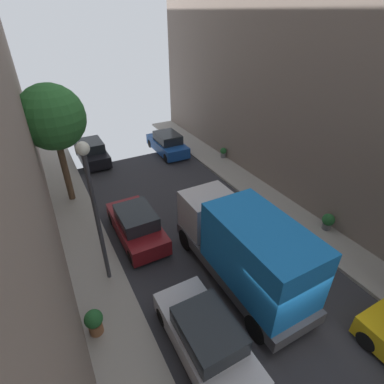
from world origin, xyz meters
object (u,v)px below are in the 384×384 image
at_px(potted_plant_1, 223,152).
at_px(lamp_post, 93,198).
at_px(delivery_truck, 244,248).
at_px(parked_car_left_3, 137,225).
at_px(parked_car_left_2, 206,338).
at_px(parked_car_left_4, 92,152).
at_px(potted_plant_2, 328,221).
at_px(potted_plant_0, 94,321).
at_px(parked_car_right_3, 167,144).
at_px(street_tree_0, 52,118).

relative_size(potted_plant_1, lamp_post, 0.13).
bearing_deg(potted_plant_1, delivery_truck, -120.20).
bearing_deg(parked_car_left_3, parked_car_left_2, -90.00).
distance_m(parked_car_left_4, lamp_post, 12.12).
relative_size(delivery_truck, potted_plant_2, 7.93).
bearing_deg(parked_car_left_3, lamp_post, -134.00).
height_order(parked_car_left_2, potted_plant_1, parked_car_left_2).
relative_size(parked_car_left_2, potted_plant_0, 4.28).
relative_size(delivery_truck, potted_plant_0, 6.73).
bearing_deg(potted_plant_2, parked_car_right_3, 103.33).
bearing_deg(street_tree_0, parked_car_right_3, 24.81).
xyz_separation_m(street_tree_0, potted_plant_2, (10.54, -8.87, -4.22)).
xyz_separation_m(parked_car_left_2, lamp_post, (-1.90, 4.42, 3.22)).
xyz_separation_m(delivery_truck, lamp_post, (-4.60, 2.61, 2.15)).
bearing_deg(potted_plant_2, potted_plant_0, -179.27).
relative_size(parked_car_left_2, parked_car_left_3, 1.00).
relative_size(parked_car_left_4, parked_car_right_3, 1.00).
relative_size(parked_car_left_4, delivery_truck, 0.64).
height_order(potted_plant_0, lamp_post, lamp_post).
relative_size(parked_car_right_3, potted_plant_0, 4.28).
relative_size(parked_car_left_3, parked_car_right_3, 1.00).
bearing_deg(delivery_truck, parked_car_left_4, 100.82).
distance_m(parked_car_right_3, street_tree_0, 9.33).
distance_m(street_tree_0, lamp_post, 6.89).
xyz_separation_m(parked_car_left_3, parked_car_left_4, (0.00, 9.56, 0.00)).
xyz_separation_m(parked_car_left_4, potted_plant_0, (-2.91, -13.72, -0.02)).
height_order(parked_car_right_3, potted_plant_2, parked_car_right_3).
distance_m(potted_plant_0, potted_plant_2, 11.25).
relative_size(parked_car_right_3, delivery_truck, 0.64).
relative_size(parked_car_left_2, parked_car_left_4, 1.00).
height_order(parked_car_left_2, parked_car_left_4, same).
height_order(delivery_truck, potted_plant_0, delivery_truck).
bearing_deg(parked_car_left_2, potted_plant_2, 15.91).
distance_m(street_tree_0, potted_plant_2, 14.41).
bearing_deg(parked_car_left_2, lamp_post, 113.24).
bearing_deg(parked_car_right_3, potted_plant_2, -76.67).
bearing_deg(parked_car_left_4, street_tree_0, -115.12).
xyz_separation_m(parked_car_left_3, street_tree_0, (-2.21, 4.86, 4.11)).
bearing_deg(parked_car_right_3, parked_car_left_4, 167.59).
distance_m(parked_car_left_3, potted_plant_0, 5.08).
distance_m(parked_car_left_4, potted_plant_0, 14.02).
xyz_separation_m(parked_car_left_2, parked_car_right_3, (5.40, 14.76, 0.00)).
height_order(parked_car_left_3, lamp_post, lamp_post).
xyz_separation_m(potted_plant_2, lamp_post, (-10.24, 2.05, 3.33)).
bearing_deg(potted_plant_0, potted_plant_1, 39.87).
distance_m(street_tree_0, potted_plant_0, 9.94).
bearing_deg(potted_plant_1, parked_car_left_4, 153.59).
bearing_deg(street_tree_0, parked_car_left_2, -78.90).
bearing_deg(delivery_truck, parked_car_left_2, -146.04).
height_order(potted_plant_1, potted_plant_2, potted_plant_2).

